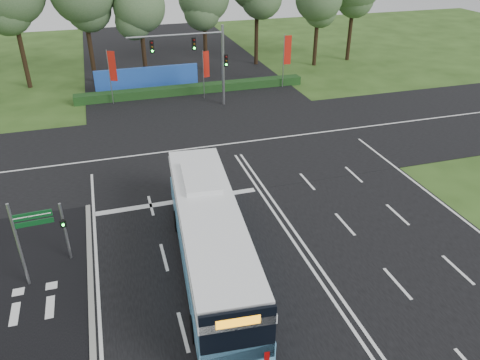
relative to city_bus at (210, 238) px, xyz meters
The scene contains 14 objects.
ground 5.18m from the city_bus, 18.39° to the left, with size 120.00×120.00×0.00m, color #294517.
road_main 5.17m from the city_bus, 18.39° to the left, with size 20.00×120.00×0.04m, color black.
road_cross 14.40m from the city_bus, 71.27° to the left, with size 120.00×14.00×0.05m, color black.
bike_path 8.26m from the city_bus, 169.44° to the right, with size 5.00×18.00×0.06m, color black.
kerb_strip 5.99m from the city_bus, 165.02° to the right, with size 0.25×18.00×0.12m, color gray.
city_bus is the anchor object (origin of this frame).
pedestrian_signal 6.96m from the city_bus, 156.69° to the left, with size 0.30×0.41×3.17m.
street_sign 8.01m from the city_bus, 169.79° to the left, with size 1.69×0.18×4.32m.
banner_flag_left 25.12m from the city_bus, 96.30° to the left, with size 0.67×0.35×4.91m.
banner_flag_mid 24.94m from the city_bus, 77.21° to the left, with size 0.64×0.23×4.45m.
banner_flag_right 28.79m from the city_bus, 61.32° to the left, with size 0.76×0.10×5.16m.
traffic_light_gantry 22.71m from the city_bus, 77.72° to the left, with size 8.41×0.28×7.00m.
hedge 26.47m from the city_bus, 80.01° to the left, with size 22.00×1.20×0.80m, color #153714.
blue_hoarding 28.54m from the city_bus, 88.82° to the left, with size 10.00×0.30×2.20m, color blue.
Camera 1 is at (-8.34, -18.59, 14.48)m, focal length 35.00 mm.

